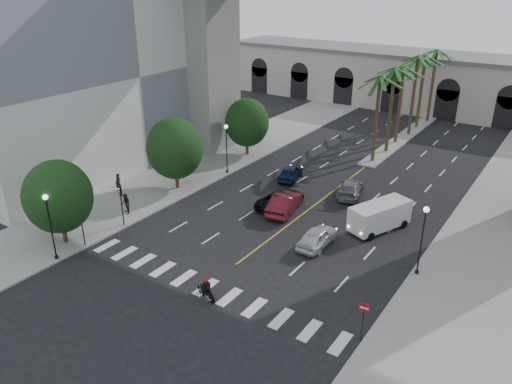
% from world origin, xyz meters
% --- Properties ---
extents(ground, '(140.00, 140.00, 0.00)m').
position_xyz_m(ground, '(0.00, 0.00, 0.00)').
color(ground, black).
rests_on(ground, ground).
extents(sidewalk_left, '(8.00, 100.00, 0.15)m').
position_xyz_m(sidewalk_left, '(-15.00, 15.00, 0.07)').
color(sidewalk_left, gray).
rests_on(sidewalk_left, ground).
extents(sidewalk_right, '(8.00, 100.00, 0.15)m').
position_xyz_m(sidewalk_right, '(15.00, 15.00, 0.07)').
color(sidewalk_right, gray).
rests_on(sidewalk_right, ground).
extents(median, '(2.00, 24.00, 0.20)m').
position_xyz_m(median, '(0.00, 38.00, 0.10)').
color(median, gray).
rests_on(median, ground).
extents(building_left, '(16.50, 32.50, 20.60)m').
position_xyz_m(building_left, '(-27.00, 12.00, 10.31)').
color(building_left, silver).
rests_on(building_left, ground).
extents(pier_building, '(71.00, 10.50, 8.50)m').
position_xyz_m(pier_building, '(0.00, 55.00, 4.27)').
color(pier_building, beige).
rests_on(pier_building, ground).
extents(palm_a, '(3.20, 3.20, 10.30)m').
position_xyz_m(palm_a, '(0.00, 28.00, 9.10)').
color(palm_a, '#47331E').
rests_on(palm_a, ground).
extents(palm_b, '(3.20, 3.20, 10.60)m').
position_xyz_m(palm_b, '(0.10, 32.00, 9.37)').
color(palm_b, '#47331E').
rests_on(palm_b, ground).
extents(palm_c, '(3.20, 3.20, 10.10)m').
position_xyz_m(palm_c, '(-0.20, 36.00, 8.91)').
color(palm_c, '#47331E').
rests_on(palm_c, ground).
extents(palm_d, '(3.20, 3.20, 10.90)m').
position_xyz_m(palm_d, '(0.15, 40.00, 9.65)').
color(palm_d, '#47331E').
rests_on(palm_d, ground).
extents(palm_e, '(3.20, 3.20, 10.40)m').
position_xyz_m(palm_e, '(-0.10, 44.00, 9.19)').
color(palm_e, '#47331E').
rests_on(palm_e, ground).
extents(palm_f, '(3.20, 3.20, 10.70)m').
position_xyz_m(palm_f, '(0.20, 48.00, 9.46)').
color(palm_f, '#47331E').
rests_on(palm_f, ground).
extents(street_tree_near, '(5.20, 5.20, 6.89)m').
position_xyz_m(street_tree_near, '(-13.00, -3.00, 4.02)').
color(street_tree_near, '#382616').
rests_on(street_tree_near, ground).
extents(street_tree_mid, '(5.44, 5.44, 7.21)m').
position_xyz_m(street_tree_mid, '(-13.00, 10.00, 4.21)').
color(street_tree_mid, '#382616').
rests_on(street_tree_mid, ground).
extents(street_tree_far, '(5.04, 5.04, 6.68)m').
position_xyz_m(street_tree_far, '(-13.00, 22.00, 3.90)').
color(street_tree_far, '#382616').
rests_on(street_tree_far, ground).
extents(lamp_post_left_near, '(0.40, 0.40, 5.35)m').
position_xyz_m(lamp_post_left_near, '(-11.40, -5.00, 3.22)').
color(lamp_post_left_near, black).
rests_on(lamp_post_left_near, ground).
extents(lamp_post_left_far, '(0.40, 0.40, 5.35)m').
position_xyz_m(lamp_post_left_far, '(-11.40, 16.00, 3.22)').
color(lamp_post_left_far, black).
rests_on(lamp_post_left_far, ground).
extents(lamp_post_right, '(0.40, 0.40, 5.35)m').
position_xyz_m(lamp_post_right, '(11.40, 8.00, 3.22)').
color(lamp_post_right, black).
rests_on(lamp_post_right, ground).
extents(traffic_signal_near, '(0.25, 0.18, 3.65)m').
position_xyz_m(traffic_signal_near, '(-11.30, -2.50, 2.51)').
color(traffic_signal_near, black).
rests_on(traffic_signal_near, ground).
extents(traffic_signal_far, '(0.25, 0.18, 3.65)m').
position_xyz_m(traffic_signal_far, '(-11.30, 1.50, 2.51)').
color(traffic_signal_far, black).
rests_on(traffic_signal_far, ground).
extents(motorcycle_rider, '(1.94, 0.80, 1.45)m').
position_xyz_m(motorcycle_rider, '(0.86, -2.45, 0.66)').
color(motorcycle_rider, black).
rests_on(motorcycle_rider, ground).
extents(car_a, '(1.86, 4.52, 1.53)m').
position_xyz_m(car_a, '(3.61, 7.77, 0.77)').
color(car_a, silver).
rests_on(car_a, ground).
extents(car_b, '(2.80, 5.47, 1.72)m').
position_xyz_m(car_b, '(-1.57, 11.42, 0.86)').
color(car_b, '#56111D').
rests_on(car_b, ground).
extents(car_c, '(2.67, 5.51, 1.51)m').
position_xyz_m(car_c, '(-2.43, 12.19, 0.76)').
color(car_c, black).
rests_on(car_c, ground).
extents(car_d, '(3.37, 5.49, 1.49)m').
position_xyz_m(car_d, '(1.75, 18.12, 0.74)').
color(car_d, slate).
rests_on(car_d, ground).
extents(car_e, '(2.76, 4.66, 1.49)m').
position_xyz_m(car_e, '(-5.03, 18.37, 0.74)').
color(car_e, '#0D1B3D').
rests_on(car_e, ground).
extents(cargo_van, '(3.96, 5.83, 2.33)m').
position_xyz_m(cargo_van, '(6.58, 12.97, 1.30)').
color(cargo_van, silver).
rests_on(cargo_van, ground).
extents(pedestrian_a, '(0.70, 0.48, 1.89)m').
position_xyz_m(pedestrian_a, '(-16.89, 5.99, 1.09)').
color(pedestrian_a, black).
rests_on(pedestrian_a, sidewalk_left).
extents(pedestrian_b, '(1.14, 1.07, 1.87)m').
position_xyz_m(pedestrian_b, '(-12.77, 3.16, 1.08)').
color(pedestrian_b, black).
rests_on(pedestrian_b, sidewalk_left).
extents(do_not_enter_sign, '(0.65, 0.09, 2.66)m').
position_xyz_m(do_not_enter_sign, '(10.90, -0.64, 1.93)').
color(do_not_enter_sign, black).
rests_on(do_not_enter_sign, ground).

